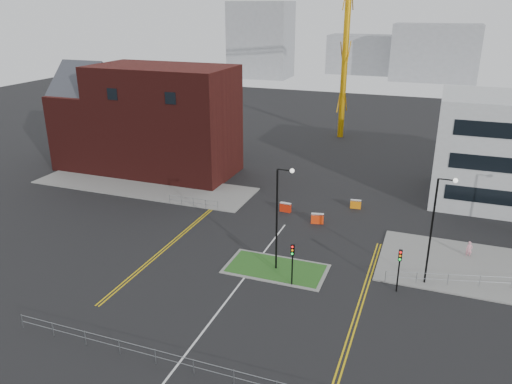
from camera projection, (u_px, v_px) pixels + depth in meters
ground at (215, 316)px, 36.24m from camera, size 200.00×200.00×0.00m
pavement_left at (144, 186)px, 62.04m from camera, size 28.00×8.00×0.12m
island_kerb at (276, 269)px, 42.58m from camera, size 8.60×4.60×0.08m
grass_island at (276, 269)px, 42.58m from camera, size 8.00×4.00×0.12m
brick_building at (145, 120)px, 65.87m from camera, size 24.20×10.07×14.24m
streetlamp_island at (279, 211)px, 40.61m from camera, size 1.46×0.36×9.18m
streetlamp_right_near at (435, 223)px, 38.44m from camera, size 1.46×0.36×9.18m
traffic_light_island at (292, 257)px, 39.27m from camera, size 0.28×0.33×3.65m
traffic_light_right at (399, 263)px, 38.41m from camera, size 0.28×0.33×3.65m
railing_front at (174, 358)px, 30.70m from camera, size 24.05×0.05×1.10m
railing_left at (193, 201)px, 55.35m from camera, size 6.05×0.05×1.10m
railing_right at (512, 281)px, 39.34m from camera, size 19.05×5.05×1.10m
centre_line at (226, 301)px, 37.99m from camera, size 0.15×30.00×0.01m
yellow_left_a at (174, 240)px, 47.94m from camera, size 0.12×24.00×0.01m
yellow_left_b at (177, 240)px, 47.85m from camera, size 0.12×24.00×0.01m
yellow_right_a at (360, 298)px, 38.39m from camera, size 0.12×20.00×0.01m
yellow_right_b at (364, 299)px, 38.29m from camera, size 0.12×20.00×0.01m
skyline_a at (261, 40)px, 150.60m from camera, size 18.00×12.00×22.00m
skyline_b at (435, 53)px, 144.09m from camera, size 24.00×12.00×16.00m
skyline_d at (376, 55)px, 159.44m from camera, size 30.00×12.00×12.00m
pedestrian at (469, 250)px, 44.33m from camera, size 0.59×0.42×1.54m
barrier_left at (285, 207)px, 54.20m from camera, size 1.25×0.51×1.03m
barrier_mid at (317, 218)px, 51.31m from camera, size 1.34×0.67×1.07m
barrier_right at (356, 204)px, 55.13m from camera, size 1.21×0.53×0.98m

